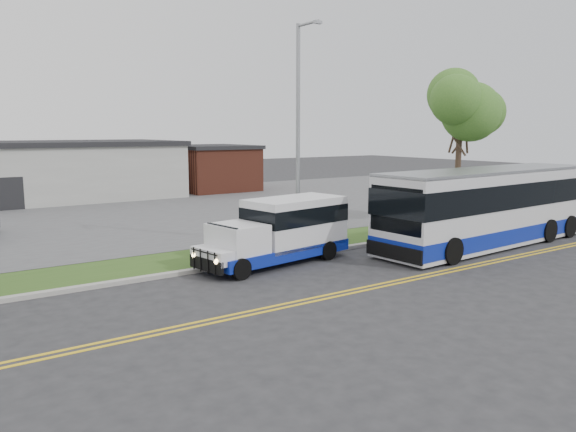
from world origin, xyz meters
TOP-DOWN VIEW (x-y plane):
  - ground at (0.00, 0.00)m, footprint 140.00×140.00m
  - lane_line_north at (0.00, -3.85)m, footprint 70.00×0.12m
  - lane_line_south at (0.00, -4.15)m, footprint 70.00×0.12m
  - curb at (0.00, 1.10)m, footprint 80.00×0.30m
  - verge at (0.00, 2.90)m, footprint 80.00×3.30m
  - parking_lot at (0.00, 17.00)m, footprint 80.00×25.00m
  - brick_wing at (10.50, 26.00)m, footprint 6.30×7.30m
  - tree_east at (14.00, 3.00)m, footprint 5.20×5.20m
  - streetlight_near at (3.00, 2.73)m, footprint 0.35×1.53m
  - shuttle_bus at (0.80, 0.70)m, footprint 6.72×3.04m
  - transit_bus at (10.19, -1.80)m, footprint 12.55×3.54m

SIDE VIEW (x-z plane):
  - ground at x=0.00m, z-range 0.00..0.00m
  - lane_line_north at x=0.00m, z-range 0.00..0.01m
  - lane_line_south at x=0.00m, z-range 0.00..0.01m
  - verge at x=0.00m, z-range 0.00..0.10m
  - parking_lot at x=0.00m, z-range 0.00..0.10m
  - curb at x=0.00m, z-range 0.00..0.15m
  - shuttle_bus at x=0.80m, z-range 0.09..2.57m
  - transit_bus at x=10.19m, z-range 0.02..3.47m
  - brick_wing at x=10.50m, z-range 0.01..3.91m
  - streetlight_near at x=3.00m, z-range 0.48..9.98m
  - tree_east at x=14.00m, z-range 2.04..10.37m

